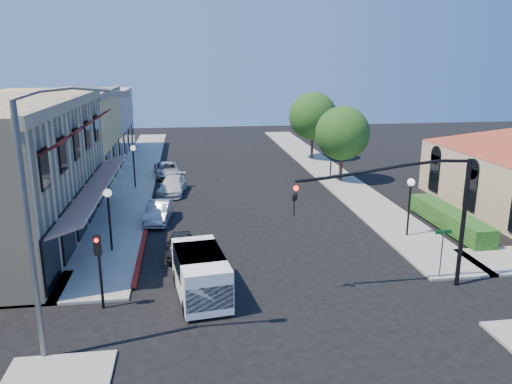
{
  "coord_description": "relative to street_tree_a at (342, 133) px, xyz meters",
  "views": [
    {
      "loc": [
        -4.29,
        -18.37,
        10.19
      ],
      "look_at": [
        -0.27,
        9.89,
        2.6
      ],
      "focal_mm": 35.0,
      "sensor_mm": 36.0,
      "label": 1
    }
  ],
  "objects": [
    {
      "name": "pink_stucco_building",
      "position": [
        -24.3,
        16.0,
        -0.69
      ],
      "size": [
        10.0,
        12.0,
        7.0
      ],
      "primitive_type": "cube",
      "color": "#C4A094",
      "rests_on": "ground"
    },
    {
      "name": "street_tree_b",
      "position": [
        0.0,
        10.0,
        0.35
      ],
      "size": [
        4.94,
        4.94,
        7.02
      ],
      "color": "black",
      "rests_on": "ground"
    },
    {
      "name": "lamppost_right_far",
      "position": [
        -0.3,
        2.0,
        -1.46
      ],
      "size": [
        0.44,
        0.44,
        3.57
      ],
      "color": "black",
      "rests_on": "ground"
    },
    {
      "name": "white_van",
      "position": [
        -12.65,
        -20.05,
        -3.02
      ],
      "size": [
        2.56,
        4.8,
        2.03
      ],
      "color": "white",
      "rests_on": "ground"
    },
    {
      "name": "cobra_streetlight",
      "position": [
        -17.95,
        -24.0,
        1.07
      ],
      "size": [
        3.6,
        0.25,
        9.31
      ],
      "color": "#595B5E",
      "rests_on": "ground"
    },
    {
      "name": "parked_car_a",
      "position": [
        -13.6,
        -15.0,
        -3.63
      ],
      "size": [
        1.5,
        3.39,
        1.14
      ],
      "primitive_type": "imported",
      "rotation": [
        0.0,
        0.0,
        -0.05
      ],
      "color": "black",
      "rests_on": "ground"
    },
    {
      "name": "hedge",
      "position": [
        2.9,
        -13.0,
        -4.19
      ],
      "size": [
        1.4,
        8.0,
        1.1
      ],
      "primitive_type": "cube",
      "color": "#1C4513",
      "rests_on": "ground"
    },
    {
      "name": "secondary_signal",
      "position": [
        -16.8,
        -20.59,
        -1.88
      ],
      "size": [
        0.28,
        0.42,
        3.32
      ],
      "color": "black",
      "rests_on": "ground"
    },
    {
      "name": "street_name_sign",
      "position": [
        -1.3,
        -19.8,
        -2.5
      ],
      "size": [
        0.8,
        0.06,
        2.5
      ],
      "color": "#595B5E",
      "rests_on": "ground"
    },
    {
      "name": "parked_car_c",
      "position": [
        -14.24,
        -2.0,
        -3.53
      ],
      "size": [
        2.44,
        4.76,
        1.32
      ],
      "primitive_type": "imported",
      "rotation": [
        0.0,
        0.0,
        -0.13
      ],
      "color": "silver",
      "rests_on": "ground"
    },
    {
      "name": "sidewalk_right",
      "position": [
        -0.05,
        5.0,
        -4.13
      ],
      "size": [
        3.5,
        50.0,
        0.12
      ],
      "primitive_type": "cube",
      "color": "#99968B",
      "rests_on": "ground"
    },
    {
      "name": "street_tree_a",
      "position": [
        0.0,
        0.0,
        0.0
      ],
      "size": [
        4.56,
        4.56,
        6.48
      ],
      "color": "black",
      "rests_on": "ground"
    },
    {
      "name": "signal_mast_arm",
      "position": [
        -2.94,
        -20.5,
        -0.11
      ],
      "size": [
        8.01,
        0.39,
        6.0
      ],
      "color": "black",
      "rests_on": "ground"
    },
    {
      "name": "parked_car_b",
      "position": [
        -15.0,
        -9.0,
        -3.53
      ],
      "size": [
        1.85,
        4.15,
        1.32
      ],
      "primitive_type": "imported",
      "rotation": [
        0.0,
        0.0,
        -0.12
      ],
      "color": "#A4A6A9",
      "rests_on": "ground"
    },
    {
      "name": "lamppost_right_near",
      "position": [
        -0.3,
        -14.0,
        -1.46
      ],
      "size": [
        0.44,
        0.44,
        3.57
      ],
      "color": "black",
      "rests_on": "ground"
    },
    {
      "name": "parked_car_d",
      "position": [
        -14.83,
        4.0,
        -3.56
      ],
      "size": [
        2.67,
        4.8,
        1.27
      ],
      "primitive_type": "imported",
      "rotation": [
        0.0,
        0.0,
        0.13
      ],
      "color": "#B0B3B5",
      "rests_on": "ground"
    },
    {
      "name": "lamppost_left_far",
      "position": [
        -17.3,
        0.0,
        -1.46
      ],
      "size": [
        0.44,
        0.44,
        3.57
      ],
      "color": "black",
      "rests_on": "ground"
    },
    {
      "name": "curb_red_strip",
      "position": [
        -15.7,
        -14.0,
        -4.19
      ],
      "size": [
        0.25,
        10.0,
        0.06
      ],
      "primitive_type": "cube",
      "color": "maroon",
      "rests_on": "ground"
    },
    {
      "name": "sidewalk_left",
      "position": [
        -17.55,
        5.0,
        -4.13
      ],
      "size": [
        3.5,
        50.0,
        0.12
      ],
      "primitive_type": "cube",
      "color": "#99968B",
      "rests_on": "ground"
    },
    {
      "name": "ground",
      "position": [
        -8.8,
        -22.0,
        -4.19
      ],
      "size": [
        120.0,
        120.0,
        0.0
      ],
      "primitive_type": "plane",
      "color": "black",
      "rests_on": "ground"
    },
    {
      "name": "yellow_stucco_building",
      "position": [
        -24.3,
        4.0,
        -0.39
      ],
      "size": [
        10.0,
        12.0,
        7.6
      ],
      "primitive_type": "cube",
      "color": "#D9B161",
      "rests_on": "ground"
    },
    {
      "name": "lamppost_left_near",
      "position": [
        -17.3,
        -14.0,
        -1.46
      ],
      "size": [
        0.44,
        0.44,
        3.57
      ],
      "color": "black",
      "rests_on": "ground"
    }
  ]
}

